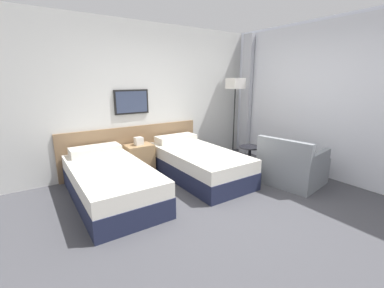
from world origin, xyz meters
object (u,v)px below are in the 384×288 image
object	(u,v)px
bed_near_door	(110,182)
floor_lamp	(235,89)
bed_near_window	(197,163)
armchair	(292,167)
nightstand	(140,158)
side_table	(249,157)

from	to	relation	value
bed_near_door	floor_lamp	xyz separation A→B (m)	(2.80, 0.46, 1.24)
bed_near_window	floor_lamp	size ratio (longest dim) A/B	1.16
bed_near_window	armchair	distance (m)	1.59
nightstand	side_table	distance (m)	1.99
side_table	armchair	xyz separation A→B (m)	(0.41, -0.57, -0.12)
bed_near_window	nightstand	distance (m)	1.08
bed_near_window	floor_lamp	bearing A→B (deg)	19.87
nightstand	armchair	distance (m)	2.67
bed_near_door	bed_near_window	distance (m)	1.54
bed_near_door	nightstand	distance (m)	1.08
side_table	floor_lamp	bearing A→B (deg)	61.69
armchair	nightstand	bearing A→B (deg)	36.29
bed_near_window	bed_near_door	bearing A→B (deg)	180.00
bed_near_door	floor_lamp	distance (m)	3.10
bed_near_door	side_table	xyz separation A→B (m)	(2.27, -0.53, 0.13)
armchair	bed_near_window	bearing A→B (deg)	36.67
nightstand	floor_lamp	bearing A→B (deg)	-8.48
bed_near_door	side_table	size ratio (longest dim) A/B	3.54
bed_near_window	armchair	xyz separation A→B (m)	(1.14, -1.10, 0.01)
bed_near_door	nightstand	bearing A→B (deg)	44.77
bed_near_window	floor_lamp	distance (m)	1.83
nightstand	armchair	size ratio (longest dim) A/B	0.67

